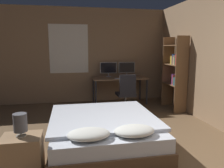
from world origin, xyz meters
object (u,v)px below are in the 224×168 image
computer_mouse (131,78)px  bookshelf (176,70)px  desk (120,80)px  keyboard (122,78)px  monitor_right (127,68)px  bedside_lamp (20,123)px  office_chair (126,96)px  nightstand (23,156)px  bed (104,131)px  monitor_left (109,68)px

computer_mouse → bookshelf: bearing=-35.5°
desk → keyboard: bearing=-90.0°
computer_mouse → bookshelf: size_ratio=0.04×
monitor_right → computer_mouse: monitor_right is taller
keyboard → computer_mouse: bearing=0.0°
bedside_lamp → monitor_right: size_ratio=0.58×
desk → computer_mouse: bearing=-41.2°
keyboard → computer_mouse: 0.28m
bedside_lamp → desk: 3.85m
bedside_lamp → office_chair: (1.99, 2.52, -0.31)m
nightstand → desk: (2.00, 3.29, 0.41)m
bed → monitor_left: size_ratio=3.87×
bookshelf → nightstand: bearing=-143.9°
nightstand → desk: desk is taller
monitor_left → office_chair: size_ratio=0.53×
desk → keyboard: size_ratio=4.07×
monitor_left → computer_mouse: (0.55, -0.49, -0.22)m
monitor_left → monitor_right: bearing=0.0°
bed → desk: desk is taller
office_chair → bedside_lamp: bearing=-128.3°
keyboard → bookshelf: (1.24, -0.69, 0.28)m
bed → keyboard: 2.61m
bedside_lamp → monitor_right: monitor_right is taller
keyboard → bookshelf: bearing=-28.9°
office_chair → computer_mouse: bearing=61.5°
monitor_right → office_chair: (-0.28, -1.02, -0.62)m
bedside_lamp → computer_mouse: bearing=53.2°
nightstand → bookshelf: (3.24, 2.36, 0.78)m
computer_mouse → office_chair: 0.72m
monitor_right → monitor_left: bearing=180.0°
office_chair → bookshelf: 1.43m
bedside_lamp → monitor_right: bearing=57.3°
computer_mouse → bookshelf: bookshelf is taller
nightstand → monitor_right: 4.27m
monitor_right → office_chair: 1.22m
nightstand → monitor_left: size_ratio=1.02×
bedside_lamp → desk: bearing=58.7°
keyboard → bookshelf: 1.45m
nightstand → monitor_right: bearing=57.3°
monitor_left → office_chair: 1.22m
bedside_lamp → bookshelf: bearing=36.1°
bed → nightstand: bed is taller
bed → office_chair: bearing=65.1°
bedside_lamp → office_chair: 3.23m
bedside_lamp → nightstand: bearing=0.0°
monitor_left → computer_mouse: monitor_left is taller
monitor_left → bookshelf: bookshelf is taller
monitor_left → monitor_right: size_ratio=1.00×
bookshelf → computer_mouse: bearing=144.5°
desk → nightstand: bearing=-121.3°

